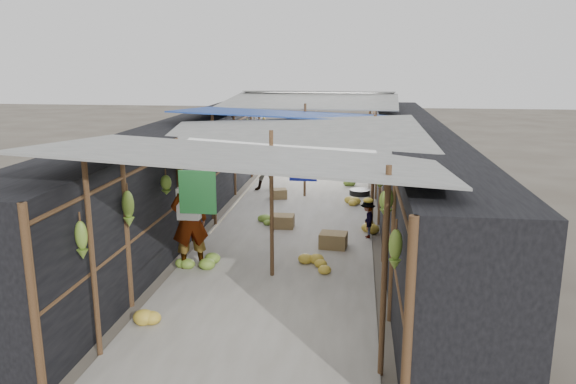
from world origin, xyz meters
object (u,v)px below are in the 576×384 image
at_px(black_basin, 360,193).
at_px(vendor_elderly, 190,221).
at_px(shopper_blue, 268,163).
at_px(crate_near, 283,222).
at_px(vendor_seated, 368,220).

bearing_deg(black_basin, vendor_elderly, -116.76).
relative_size(vendor_elderly, shopper_blue, 1.08).
relative_size(crate_near, shopper_blue, 0.31).
relative_size(black_basin, vendor_elderly, 0.32).
bearing_deg(shopper_blue, crate_near, -82.14).
bearing_deg(crate_near, vendor_elderly, -116.27).
xyz_separation_m(crate_near, shopper_blue, (-0.92, 3.68, 0.69)).
bearing_deg(shopper_blue, vendor_seated, -62.22).
height_order(black_basin, vendor_seated, vendor_seated).
bearing_deg(shopper_blue, vendor_elderly, -99.90).
xyz_separation_m(vendor_elderly, vendor_seated, (3.24, 2.18, -0.49)).
height_order(crate_near, vendor_elderly, vendor_elderly).
xyz_separation_m(black_basin, vendor_elderly, (-3.08, -6.10, 0.82)).
relative_size(crate_near, vendor_seated, 0.62).
distance_m(black_basin, vendor_elderly, 6.88).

